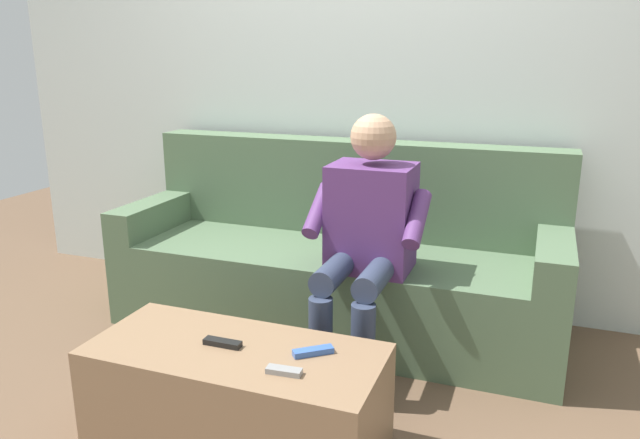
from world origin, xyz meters
The scene contains 8 objects.
ground_plane centered at (0.00, 0.60, 0.00)m, with size 8.00×8.00×0.00m, color brown.
back_wall centered at (0.00, -0.57, 1.32)m, with size 4.53×0.06×2.64m, color silver.
couch centered at (0.00, -0.16, 0.33)m, with size 2.25×0.77×0.95m.
coffee_table centered at (0.00, 0.97, 0.19)m, with size 1.05×0.47×0.39m.
person_solo_seated centered at (-0.26, 0.22, 0.65)m, with size 0.52×0.60×1.14m.
remote_black centered at (0.05, 0.97, 0.40)m, with size 0.14×0.04×0.02m, color black.
remote_gray centered at (-0.23, 1.07, 0.40)m, with size 0.12×0.04×0.02m, color gray.
remote_blue centered at (-0.27, 0.91, 0.40)m, with size 0.14×0.04×0.02m, color #3860B7.
Camera 1 is at (-0.96, 2.67, 1.39)m, focal length 33.96 mm.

